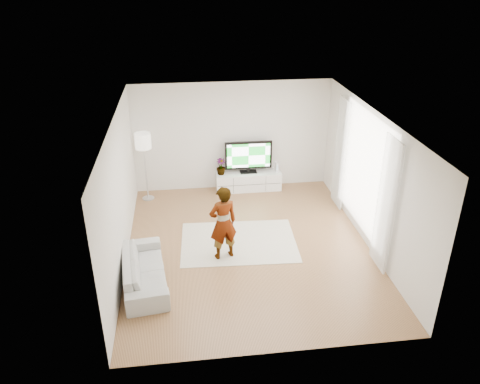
{
  "coord_description": "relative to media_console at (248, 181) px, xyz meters",
  "views": [
    {
      "loc": [
        -1.23,
        -8.23,
        5.36
      ],
      "look_at": [
        -0.13,
        0.4,
        1.1
      ],
      "focal_mm": 35.0,
      "sensor_mm": 36.0,
      "label": 1
    }
  ],
  "objects": [
    {
      "name": "wall_left",
      "position": [
        -2.89,
        -2.76,
        1.16
      ],
      "size": [
        0.02,
        6.0,
        2.8
      ],
      "primitive_type": "cube",
      "color": "silver",
      "rests_on": "floor"
    },
    {
      "name": "player",
      "position": [
        -0.95,
        -3.07,
        0.55
      ],
      "size": [
        0.65,
        0.52,
        1.56
      ],
      "primitive_type": "imported",
      "rotation": [
        0.0,
        0.0,
        3.43
      ],
      "color": "#334772",
      "rests_on": "rug"
    },
    {
      "name": "curtain_near",
      "position": [
        2.01,
        -3.76,
        1.11
      ],
      "size": [
        0.04,
        0.7,
        2.6
      ],
      "primitive_type": "cube",
      "color": "white",
      "rests_on": "floor"
    },
    {
      "name": "sofa",
      "position": [
        -2.48,
        -3.73,
        0.04
      ],
      "size": [
        0.96,
        1.98,
        0.56
      ],
      "primitive_type": "imported",
      "rotation": [
        0.0,
        0.0,
        1.69
      ],
      "color": "#B4B4AF",
      "rests_on": "floor"
    },
    {
      "name": "television",
      "position": [
        -0.0,
        0.03,
        0.69
      ],
      "size": [
        1.21,
        0.24,
        0.84
      ],
      "color": "black",
      "rests_on": "media_console"
    },
    {
      "name": "rug",
      "position": [
        -0.58,
        -2.56,
        -0.23
      ],
      "size": [
        2.51,
        1.87,
        0.01
      ],
      "primitive_type": "cube",
      "rotation": [
        0.0,
        0.0,
        -0.05
      ],
      "color": "beige",
      "rests_on": "floor"
    },
    {
      "name": "floor_lamp",
      "position": [
        -2.59,
        -0.22,
        1.23
      ],
      "size": [
        0.38,
        0.38,
        1.73
      ],
      "color": "silver",
      "rests_on": "floor"
    },
    {
      "name": "game_console",
      "position": [
        0.74,
        -0.0,
        0.36
      ],
      "size": [
        0.07,
        0.18,
        0.24
      ],
      "rotation": [
        0.0,
        0.0,
        0.08
      ],
      "color": "white",
      "rests_on": "media_console"
    },
    {
      "name": "media_console",
      "position": [
        0.0,
        0.0,
        0.0
      ],
      "size": [
        1.68,
        0.48,
        0.47
      ],
      "color": "white",
      "rests_on": "floor"
    },
    {
      "name": "wall_back",
      "position": [
        -0.39,
        0.24,
        1.16
      ],
      "size": [
        5.0,
        0.02,
        2.8
      ],
      "primitive_type": "cube",
      "color": "silver",
      "rests_on": "floor"
    },
    {
      "name": "curtain_far",
      "position": [
        2.01,
        -1.16,
        1.11
      ],
      "size": [
        0.04,
        0.7,
        2.6
      ],
      "primitive_type": "cube",
      "color": "white",
      "rests_on": "floor"
    },
    {
      "name": "wall_right",
      "position": [
        2.11,
        -2.76,
        1.16
      ],
      "size": [
        0.02,
        6.0,
        2.8
      ],
      "primitive_type": "cube",
      "color": "silver",
      "rests_on": "floor"
    },
    {
      "name": "ceiling",
      "position": [
        -0.39,
        -2.76,
        2.56
      ],
      "size": [
        6.0,
        6.0,
        0.0
      ],
      "primitive_type": "plane",
      "color": "white",
      "rests_on": "wall_back"
    },
    {
      "name": "floor",
      "position": [
        -0.39,
        -2.76,
        -0.24
      ],
      "size": [
        6.0,
        6.0,
        0.0
      ],
      "primitive_type": "plane",
      "color": "#B0814F",
      "rests_on": "ground"
    },
    {
      "name": "window",
      "position": [
        2.09,
        -2.46,
        1.21
      ],
      "size": [
        0.01,
        2.6,
        2.5
      ],
      "primitive_type": "cube",
      "color": "white",
      "rests_on": "wall_right"
    },
    {
      "name": "potted_plant",
      "position": [
        -0.72,
        0.0,
        0.45
      ],
      "size": [
        0.31,
        0.31,
        0.42
      ],
      "primitive_type": "imported",
      "rotation": [
        0.0,
        0.0,
        0.39
      ],
      "color": "#3F7238",
      "rests_on": "media_console"
    },
    {
      "name": "wall_front",
      "position": [
        -0.39,
        -5.76,
        1.16
      ],
      "size": [
        5.0,
        0.02,
        2.8
      ],
      "primitive_type": "cube",
      "color": "silver",
      "rests_on": "floor"
    }
  ]
}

